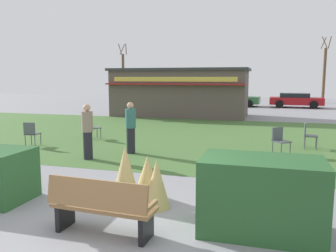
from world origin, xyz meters
The scene contains 21 objects.
ground_plane centered at (0.00, 0.00, 0.00)m, with size 80.00×80.00×0.00m, color gray.
lawn_patch centered at (0.00, 9.59, 0.00)m, with size 36.00×12.00×0.01m, color #446B33.
park_bench centered at (-0.14, 0.02, 0.48)m, with size 1.73×0.62×0.95m.
hedge_right centered at (2.26, 0.84, 0.61)m, with size 1.91×1.10×1.22m, color #28562B.
ornamental_grass_behind_left centered at (0.32, 1.39, 0.47)m, with size 0.53×0.53×0.94m, color tan.
ornamental_grass_behind_right centered at (-0.01, 1.82, 0.45)m, with size 0.61×0.61×0.90m, color tan.
ornamental_grass_behind_center centered at (-0.32, 1.40, 0.59)m, with size 0.62×0.62×1.17m, color tan.
ornamental_grass_behind_far centered at (1.86, 1.16, 0.60)m, with size 0.79×0.79×1.19m, color tan.
trash_bin centered at (-3.24, 1.49, 0.47)m, with size 0.52×0.52×0.94m, color #2D4233.
food_kiosk centered at (-3.17, 17.27, 1.54)m, with size 8.76×4.17×3.06m.
cafe_chair_west centered at (3.72, 8.20, 0.53)m, with size 0.46×0.46×0.89m.
cafe_chair_east centered at (-5.86, 5.81, 0.53)m, with size 0.48×0.48×0.89m.
cafe_chair_center centered at (-4.49, 7.80, 0.53)m, with size 0.62×0.62×0.89m.
cafe_chair_north centered at (2.73, 6.84, 0.53)m, with size 0.62×0.62×0.89m.
person_strolling centered at (-2.91, 4.60, 0.86)m, with size 0.34×0.34×1.69m.
person_standing centered at (-1.97, 5.74, 0.86)m, with size 0.34×0.34×1.69m.
parked_car_west_slot centered at (-5.80, 25.89, 0.64)m, with size 4.36×2.37×1.20m.
parked_car_center_slot centered at (-0.45, 25.89, 0.64)m, with size 4.30×2.25×1.20m.
parked_car_east_slot centered at (4.59, 25.89, 0.64)m, with size 4.29×2.23×1.20m.
tree_left_bg centered at (7.50, 31.93, 2.81)m, with size 0.91×0.96×6.35m.
tree_right_bg centered at (-12.49, 29.62, 2.63)m, with size 0.91×0.96×5.98m.
Camera 1 is at (2.29, -4.67, 2.48)m, focal length 36.98 mm.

